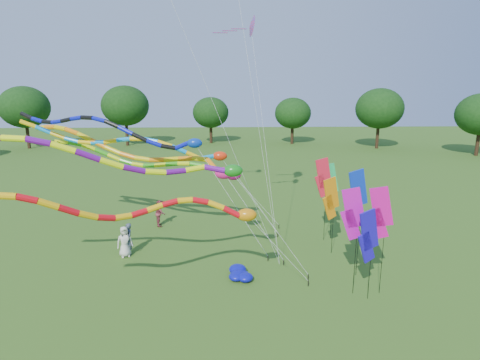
{
  "coord_description": "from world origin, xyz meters",
  "views": [
    {
      "loc": [
        -0.37,
        -15.55,
        9.49
      ],
      "look_at": [
        0.42,
        4.43,
        4.8
      ],
      "focal_mm": 30.0,
      "sensor_mm": 36.0,
      "label": 1
    }
  ],
  "objects_px": {
    "person_b": "(129,239)",
    "person_a": "(125,242)",
    "person_c": "(160,213)",
    "tube_kite_red": "(170,210)",
    "tube_kite_orange": "(148,154)",
    "blue_nylon_heap": "(236,275)"
  },
  "relations": [
    {
      "from": "person_c",
      "to": "tube_kite_red",
      "type": "bearing_deg",
      "value": -178.86
    },
    {
      "from": "blue_nylon_heap",
      "to": "person_c",
      "type": "distance_m",
      "value": 9.64
    },
    {
      "from": "tube_kite_orange",
      "to": "person_a",
      "type": "distance_m",
      "value": 5.22
    },
    {
      "from": "blue_nylon_heap",
      "to": "person_c",
      "type": "height_order",
      "value": "person_c"
    },
    {
      "from": "person_a",
      "to": "person_c",
      "type": "bearing_deg",
      "value": 53.91
    },
    {
      "from": "tube_kite_red",
      "to": "person_a",
      "type": "bearing_deg",
      "value": 105.09
    },
    {
      "from": "tube_kite_red",
      "to": "person_b",
      "type": "relative_size",
      "value": 6.34
    },
    {
      "from": "tube_kite_red",
      "to": "blue_nylon_heap",
      "type": "relative_size",
      "value": 6.73
    },
    {
      "from": "tube_kite_red",
      "to": "person_b",
      "type": "bearing_deg",
      "value": 102.68
    },
    {
      "from": "tube_kite_orange",
      "to": "person_c",
      "type": "height_order",
      "value": "tube_kite_orange"
    },
    {
      "from": "person_a",
      "to": "person_b",
      "type": "distance_m",
      "value": 0.34
    },
    {
      "from": "tube_kite_orange",
      "to": "person_a",
      "type": "bearing_deg",
      "value": -99.5
    },
    {
      "from": "tube_kite_red",
      "to": "person_a",
      "type": "xyz_separation_m",
      "value": [
        -3.43,
        5.66,
        -3.62
      ]
    },
    {
      "from": "blue_nylon_heap",
      "to": "person_c",
      "type": "bearing_deg",
      "value": 121.54
    },
    {
      "from": "tube_kite_orange",
      "to": "person_b",
      "type": "relative_size",
      "value": 8.11
    },
    {
      "from": "person_a",
      "to": "person_c",
      "type": "xyz_separation_m",
      "value": [
        1.2,
        5.19,
        0.02
      ]
    },
    {
      "from": "person_b",
      "to": "person_a",
      "type": "bearing_deg",
      "value": -55.67
    },
    {
      "from": "tube_kite_orange",
      "to": "person_b",
      "type": "height_order",
      "value": "tube_kite_orange"
    },
    {
      "from": "person_b",
      "to": "blue_nylon_heap",
      "type": "bearing_deg",
      "value": 32.04
    },
    {
      "from": "blue_nylon_heap",
      "to": "person_c",
      "type": "xyz_separation_m",
      "value": [
        -5.03,
        8.2,
        0.68
      ]
    },
    {
      "from": "person_b",
      "to": "tube_kite_red",
      "type": "bearing_deg",
      "value": -0.56
    },
    {
      "from": "person_a",
      "to": "person_b",
      "type": "relative_size",
      "value": 0.96
    }
  ]
}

